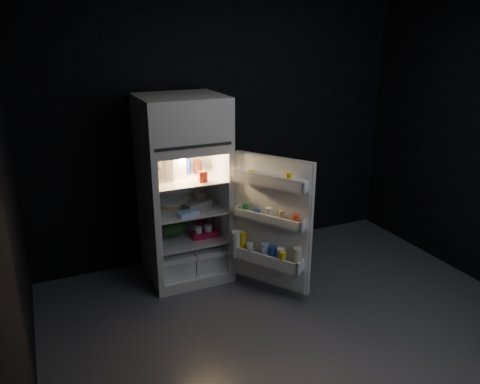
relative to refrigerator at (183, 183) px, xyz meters
name	(u,v)px	position (x,y,z in m)	size (l,w,h in m)	color
floor	(302,331)	(0.56, -1.32, -0.96)	(4.00, 3.40, 0.00)	#535359
wall_back	(222,129)	(0.56, 0.38, 0.39)	(4.00, 0.00, 2.70)	black
wall_left	(4,216)	(-1.44, -1.32, 0.39)	(0.00, 3.40, 2.70)	black
refrigerator	(183,183)	(0.00, 0.00, 0.00)	(0.76, 0.71, 1.78)	silver
fridge_door	(270,225)	(0.58, -0.69, -0.27)	(0.56, 0.71, 1.22)	silver
milk_jug	(174,166)	(-0.09, -0.04, 0.19)	(0.15, 0.15, 0.24)	white
mayo_jar	(185,166)	(0.04, 0.06, 0.14)	(0.11, 0.11, 0.14)	#1C389A
jam_jar	(198,166)	(0.16, 0.02, 0.14)	(0.09, 0.09, 0.13)	black
amber_bottle	(153,168)	(-0.27, 0.01, 0.18)	(0.09, 0.09, 0.22)	orange
small_carton	(203,177)	(0.11, -0.26, 0.12)	(0.08, 0.06, 0.10)	red
egg_carton	(198,205)	(0.10, -0.14, -0.19)	(0.27, 0.10, 0.07)	gray
pie	(173,203)	(-0.09, 0.06, -0.21)	(0.32, 0.32, 0.04)	tan
flat_package	(188,213)	(-0.04, -0.26, -0.21)	(0.19, 0.10, 0.04)	#9BBFF0
wrapped_pkg	(200,195)	(0.22, 0.15, -0.20)	(0.11, 0.09, 0.05)	beige
produce_bag	(170,226)	(-0.14, 0.02, -0.43)	(0.36, 0.30, 0.20)	#193815
yogurt_tray	(204,234)	(0.15, -0.14, -0.50)	(0.25, 0.13, 0.05)	#B40F32
small_can_red	(200,221)	(0.20, 0.13, -0.48)	(0.06, 0.06, 0.09)	#B40F32
small_can_silver	(210,223)	(0.28, 0.05, -0.48)	(0.06, 0.06, 0.09)	#BABABE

